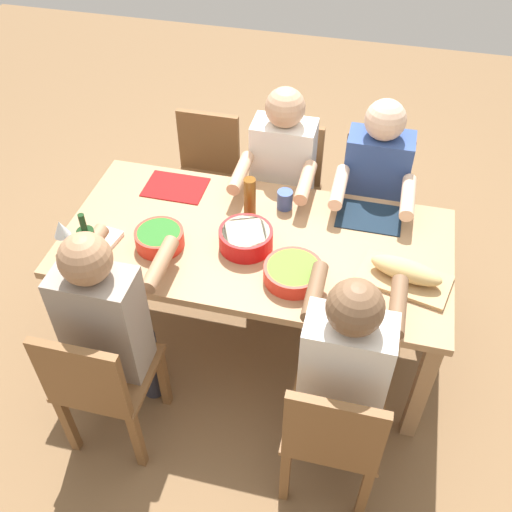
# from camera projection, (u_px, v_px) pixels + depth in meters

# --- Properties ---
(ground_plane) EXTENTS (8.00, 8.00, 0.00)m
(ground_plane) POSITION_uv_depth(u_px,v_px,m) (256.00, 335.00, 3.34)
(ground_plane) COLOR brown
(dining_table) EXTENTS (1.85, 0.91, 0.74)m
(dining_table) POSITION_uv_depth(u_px,v_px,m) (256.00, 252.00, 2.88)
(dining_table) COLOR #A87F56
(dining_table) RESTS_ON ground_plane
(chair_near_right) EXTENTS (0.40, 0.40, 0.85)m
(chair_near_right) POSITION_uv_depth(u_px,v_px,m) (206.00, 174.00, 3.63)
(chair_near_right) COLOR brown
(chair_near_right) RESTS_ON ground_plane
(chair_far_left) EXTENTS (0.40, 0.40, 0.85)m
(chair_far_left) POSITION_uv_depth(u_px,v_px,m) (333.00, 433.00, 2.37)
(chair_far_left) COLOR brown
(chair_far_left) RESTS_ON ground_plane
(diner_far_left) EXTENTS (0.41, 0.53, 1.20)m
(diner_far_left) POSITION_uv_depth(u_px,v_px,m) (345.00, 365.00, 2.35)
(diner_far_left) COLOR #2D2D38
(diner_far_left) RESTS_ON ground_plane
(chair_near_center) EXTENTS (0.40, 0.40, 0.85)m
(chair_near_center) POSITION_uv_depth(u_px,v_px,m) (286.00, 186.00, 3.54)
(chair_near_center) COLOR brown
(chair_near_center) RESTS_ON ground_plane
(diner_near_center) EXTENTS (0.41, 0.53, 1.20)m
(diner_near_center) POSITION_uv_depth(u_px,v_px,m) (281.00, 175.00, 3.26)
(diner_near_center) COLOR #2D2D38
(diner_near_center) RESTS_ON ground_plane
(chair_near_left) EXTENTS (0.40, 0.40, 0.85)m
(chair_near_left) POSITION_uv_depth(u_px,v_px,m) (371.00, 199.00, 3.45)
(chair_near_left) COLOR brown
(chair_near_left) RESTS_ON ground_plane
(diner_near_left) EXTENTS (0.41, 0.53, 1.20)m
(diner_near_left) POSITION_uv_depth(u_px,v_px,m) (374.00, 188.00, 3.17)
(diner_near_left) COLOR #2D2D38
(diner_near_left) RESTS_ON ground_plane
(chair_far_right) EXTENTS (0.40, 0.40, 0.85)m
(chair_far_right) POSITION_uv_depth(u_px,v_px,m) (99.00, 382.00, 2.55)
(chair_far_right) COLOR brown
(chair_far_right) RESTS_ON ground_plane
(diner_far_right) EXTENTS (0.41, 0.53, 1.20)m
(diner_far_right) POSITION_uv_depth(u_px,v_px,m) (108.00, 318.00, 2.52)
(diner_far_right) COLOR #2D2D38
(diner_far_right) RESTS_ON ground_plane
(serving_bowl_pasta) EXTENTS (0.25, 0.25, 0.10)m
(serving_bowl_pasta) POSITION_uv_depth(u_px,v_px,m) (246.00, 237.00, 2.75)
(serving_bowl_pasta) COLOR red
(serving_bowl_pasta) RESTS_ON dining_table
(serving_bowl_salad) EXTENTS (0.27, 0.27, 0.07)m
(serving_bowl_salad) POSITION_uv_depth(u_px,v_px,m) (293.00, 272.00, 2.60)
(serving_bowl_salad) COLOR red
(serving_bowl_salad) RESTS_ON dining_table
(serving_bowl_greens) EXTENTS (0.23, 0.23, 0.08)m
(serving_bowl_greens) POSITION_uv_depth(u_px,v_px,m) (159.00, 237.00, 2.76)
(serving_bowl_greens) COLOR red
(serving_bowl_greens) RESTS_ON dining_table
(cutting_board) EXTENTS (0.44, 0.31, 0.02)m
(cutting_board) POSITION_uv_depth(u_px,v_px,m) (404.00, 279.00, 2.62)
(cutting_board) COLOR tan
(cutting_board) RESTS_ON dining_table
(bread_loaf) EXTENTS (0.34, 0.18, 0.09)m
(bread_loaf) POSITION_uv_depth(u_px,v_px,m) (406.00, 270.00, 2.58)
(bread_loaf) COLOR tan
(bread_loaf) RESTS_ON cutting_board
(wine_bottle) EXTENTS (0.08, 0.08, 0.29)m
(wine_bottle) POSITION_uv_depth(u_px,v_px,m) (89.00, 246.00, 2.63)
(wine_bottle) COLOR #193819
(wine_bottle) RESTS_ON dining_table
(beer_bottle) EXTENTS (0.06, 0.06, 0.22)m
(beer_bottle) POSITION_uv_depth(u_px,v_px,m) (250.00, 198.00, 2.87)
(beer_bottle) COLOR brown
(beer_bottle) RESTS_ON dining_table
(wine_glass) EXTENTS (0.08, 0.08, 0.17)m
(wine_glass) POSITION_uv_depth(u_px,v_px,m) (61.00, 230.00, 2.70)
(wine_glass) COLOR silver
(wine_glass) RESTS_ON dining_table
(placemat_near_right) EXTENTS (0.32, 0.23, 0.01)m
(placemat_near_right) POSITION_uv_depth(u_px,v_px,m) (176.00, 187.00, 3.11)
(placemat_near_right) COLOR maroon
(placemat_near_right) RESTS_ON dining_table
(cup_near_center) EXTENTS (0.08, 0.08, 0.10)m
(cup_near_center) POSITION_uv_depth(u_px,v_px,m) (285.00, 200.00, 2.96)
(cup_near_center) COLOR #334C8C
(cup_near_center) RESTS_ON dining_table
(placemat_near_left) EXTENTS (0.32, 0.23, 0.01)m
(placemat_near_left) POSITION_uv_depth(u_px,v_px,m) (369.00, 217.00, 2.93)
(placemat_near_left) COLOR #142333
(placemat_near_left) RESTS_ON dining_table
(napkin_stack) EXTENTS (0.16, 0.16, 0.02)m
(napkin_stack) POSITION_uv_depth(u_px,v_px,m) (104.00, 238.00, 2.81)
(napkin_stack) COLOR white
(napkin_stack) RESTS_ON dining_table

